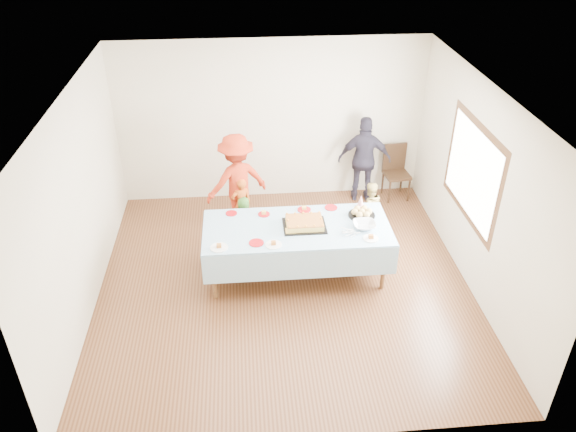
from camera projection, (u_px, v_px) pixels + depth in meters
name	position (u px, v px, depth m)	size (l,w,h in m)	color
ground	(284.00, 283.00, 7.72)	(5.00, 5.00, 0.00)	#4A2915
room_walls	(288.00, 167.00, 6.80)	(5.04, 5.04, 2.72)	beige
party_table	(297.00, 230.00, 7.52)	(2.50, 1.10, 0.78)	#502E1B
birthday_cake	(304.00, 223.00, 7.48)	(0.57, 0.44, 0.10)	black
rolls_tray	(362.00, 213.00, 7.71)	(0.37, 0.37, 0.11)	black
punch_bowl	(364.00, 225.00, 7.45)	(0.30, 0.30, 0.07)	silver
party_hat	(361.00, 201.00, 7.90)	(0.10, 0.10, 0.17)	white
fork_pile	(351.00, 232.00, 7.33)	(0.24, 0.18, 0.07)	white
plate_red_far_a	(231.00, 213.00, 7.77)	(0.16, 0.16, 0.01)	#B70D14
plate_red_far_b	(264.00, 214.00, 7.75)	(0.17, 0.17, 0.01)	#B70D14
plate_red_far_c	(304.00, 210.00, 7.86)	(0.19, 0.19, 0.01)	#B70D14
plate_red_far_d	(331.00, 208.00, 7.90)	(0.18, 0.18, 0.01)	#B70D14
plate_red_near	(256.00, 243.00, 7.16)	(0.19, 0.19, 0.01)	#B70D14
plate_white_left	(219.00, 248.00, 7.07)	(0.23, 0.23, 0.01)	white
plate_white_mid	(273.00, 245.00, 7.12)	(0.21, 0.21, 0.01)	white
plate_white_right	(371.00, 238.00, 7.25)	(0.20, 0.20, 0.01)	white
dining_chair	(396.00, 168.00, 9.54)	(0.44, 0.44, 0.93)	black
toddler_left	(241.00, 204.00, 8.67)	(0.32, 0.21, 0.88)	#C85319
toddler_mid	(244.00, 220.00, 8.39)	(0.37, 0.24, 0.75)	#346521
toddler_right	(369.00, 208.00, 8.57)	(0.42, 0.33, 0.87)	tan
adult_left	(237.00, 181.00, 8.63)	(0.99, 0.57, 1.53)	red
adult_right	(364.00, 160.00, 9.31)	(0.87, 0.36, 1.49)	#2D2939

